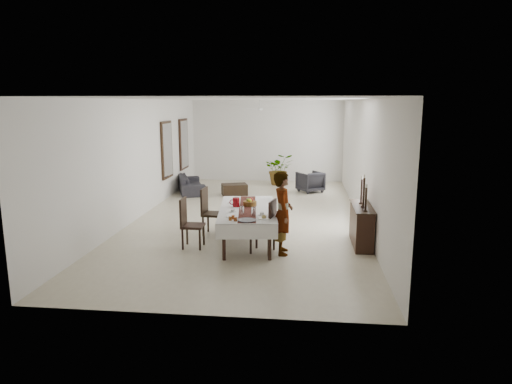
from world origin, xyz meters
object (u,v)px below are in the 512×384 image
object	(u,v)px
sideboard_body	(361,226)
red_pitcher	(236,202)
dining_table_top	(248,210)
sofa	(191,184)
woman	(283,213)

from	to	relation	value
sideboard_body	red_pitcher	bearing A→B (deg)	179.78
dining_table_top	sofa	bearing A→B (deg)	109.32
dining_table_top	sofa	size ratio (longest dim) A/B	1.23
woman	dining_table_top	bearing A→B (deg)	44.93
red_pitcher	sideboard_body	distance (m)	2.84
sofa	woman	bearing A→B (deg)	-170.42
dining_table_top	sideboard_body	distance (m)	2.55
dining_table_top	woman	bearing A→B (deg)	-45.97
red_pitcher	woman	xyz separation A→B (m)	(1.10, -0.80, -0.03)
dining_table_top	red_pitcher	distance (m)	0.33
dining_table_top	red_pitcher	xyz separation A→B (m)	(-0.28, 0.13, 0.14)
dining_table_top	red_pitcher	world-z (taller)	red_pitcher
woman	sideboard_body	world-z (taller)	woman
sofa	red_pitcher	bearing A→B (deg)	-175.79
red_pitcher	sideboard_body	size ratio (longest dim) A/B	0.15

